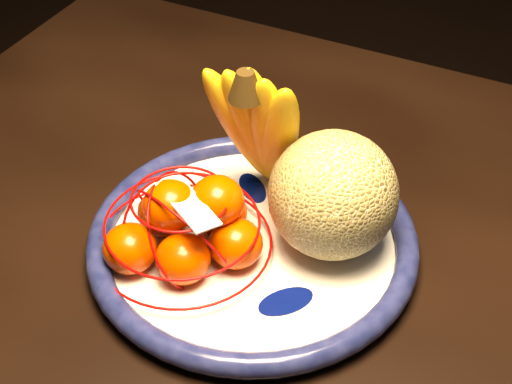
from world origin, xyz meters
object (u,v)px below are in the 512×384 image
(banana_bunch, at_px, (261,124))
(mandarin_bag, at_px, (187,227))
(fruit_bowl, at_px, (253,242))
(cantaloupe, at_px, (333,195))

(banana_bunch, height_order, mandarin_bag, banana_bunch)
(fruit_bowl, bearing_deg, mandarin_bag, -149.76)
(cantaloupe, bearing_deg, fruit_bowl, -160.52)
(cantaloupe, distance_m, banana_bunch, 0.10)
(mandarin_bag, bearing_deg, cantaloupe, 24.37)
(banana_bunch, bearing_deg, cantaloupe, -20.49)
(cantaloupe, height_order, mandarin_bag, cantaloupe)
(fruit_bowl, distance_m, cantaloupe, 0.10)
(banana_bunch, xyz_separation_m, mandarin_bag, (-0.04, -0.10, -0.06))
(fruit_bowl, relative_size, cantaloupe, 2.64)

